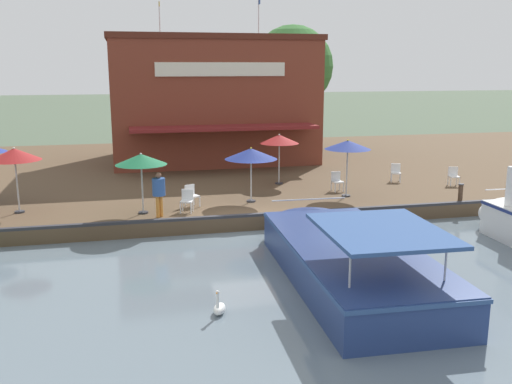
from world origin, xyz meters
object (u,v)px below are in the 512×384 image
(patio_umbrella_by_entrance, at_px, (14,154))
(patio_umbrella_back_row, at_px, (279,139))
(swan, at_px, (219,308))
(patio_umbrella_near_quay_edge, at_px, (251,154))
(person_near_entrance, at_px, (159,189))
(mooring_post, at_px, (461,193))
(cafe_chair_facing_river, at_px, (337,180))
(cafe_chair_far_corner_seat, at_px, (396,172))
(patio_umbrella_far_corner, at_px, (348,145))
(cafe_chair_beside_entrance, at_px, (187,200))
(motorboat_second_along, at_px, (341,252))
(patio_umbrella_mid_patio_left, at_px, (141,159))
(tree_downstream_bank, at_px, (291,69))
(cafe_chair_back_row_seat, at_px, (191,194))
(waterfront_restaurant, at_px, (211,99))
(cafe_chair_under_first_umbrella, at_px, (454,175))

(patio_umbrella_by_entrance, distance_m, patio_umbrella_back_row, 11.27)
(swan, bearing_deg, patio_umbrella_near_quay_edge, 162.80)
(person_near_entrance, bearing_deg, mooring_post, 87.94)
(patio_umbrella_by_entrance, relative_size, person_near_entrance, 1.50)
(cafe_chair_facing_river, bearing_deg, person_near_entrance, -70.93)
(person_near_entrance, bearing_deg, patio_umbrella_back_row, 129.48)
(patio_umbrella_by_entrance, xyz_separation_m, patio_umbrella_near_quay_edge, (0.24, 8.84, -0.24))
(patio_umbrella_near_quay_edge, distance_m, cafe_chair_far_corner_seat, 8.11)
(patio_umbrella_back_row, bearing_deg, patio_umbrella_far_corner, 33.42)
(mooring_post, height_order, swan, mooring_post)
(cafe_chair_facing_river, height_order, cafe_chair_beside_entrance, same)
(patio_umbrella_back_row, bearing_deg, patio_umbrella_by_entrance, -74.83)
(motorboat_second_along, relative_size, mooring_post, 12.47)
(patio_umbrella_mid_patio_left, height_order, patio_umbrella_back_row, patio_umbrella_back_row)
(patio_umbrella_far_corner, xyz_separation_m, person_near_entrance, (1.64, -7.88, -1.14))
(patio_umbrella_far_corner, bearing_deg, patio_umbrella_mid_patio_left, -83.51)
(person_near_entrance, height_order, tree_downstream_bank, tree_downstream_bank)
(patio_umbrella_mid_patio_left, xyz_separation_m, motorboat_second_along, (6.20, 5.42, -1.94))
(cafe_chair_beside_entrance, bearing_deg, patio_umbrella_by_entrance, -102.11)
(patio_umbrella_by_entrance, bearing_deg, cafe_chair_back_row_seat, 85.63)
(cafe_chair_far_corner_seat, height_order, swan, cafe_chair_far_corner_seat)
(waterfront_restaurant, height_order, patio_umbrella_back_row, waterfront_restaurant)
(patio_umbrella_far_corner, distance_m, patio_umbrella_back_row, 3.77)
(patio_umbrella_mid_patio_left, distance_m, patio_umbrella_back_row, 7.57)
(patio_umbrella_mid_patio_left, distance_m, cafe_chair_back_row_seat, 2.53)
(patio_umbrella_far_corner, height_order, cafe_chair_back_row_seat, patio_umbrella_far_corner)
(cafe_chair_facing_river, bearing_deg, patio_umbrella_far_corner, 0.51)
(cafe_chair_under_first_umbrella, relative_size, cafe_chair_facing_river, 1.00)
(patio_umbrella_near_quay_edge, height_order, cafe_chair_far_corner_seat, patio_umbrella_near_quay_edge)
(motorboat_second_along, bearing_deg, patio_umbrella_far_corner, 157.13)
(cafe_chair_back_row_seat, relative_size, cafe_chair_facing_river, 1.00)
(patio_umbrella_by_entrance, xyz_separation_m, person_near_entrance, (1.83, 5.08, -1.17))
(cafe_chair_facing_river, bearing_deg, waterfront_restaurant, -158.24)
(cafe_chair_back_row_seat, bearing_deg, patio_umbrella_near_quay_edge, 95.73)
(waterfront_restaurant, relative_size, cafe_chair_facing_river, 13.46)
(patio_umbrella_by_entrance, xyz_separation_m, mooring_post, (2.26, 17.02, -1.81))
(tree_downstream_bank, bearing_deg, cafe_chair_back_row_seat, -30.49)
(patio_umbrella_back_row, distance_m, person_near_entrance, 7.59)
(cafe_chair_facing_river, xyz_separation_m, tree_downstream_bank, (-12.11, 1.40, 4.73))
(patio_umbrella_by_entrance, relative_size, mooring_post, 3.23)
(patio_umbrella_mid_patio_left, distance_m, cafe_chair_under_first_umbrella, 14.30)
(waterfront_restaurant, bearing_deg, patio_umbrella_by_entrance, -39.56)
(patio_umbrella_near_quay_edge, distance_m, mooring_post, 8.56)
(cafe_chair_under_first_umbrella, relative_size, person_near_entrance, 0.51)
(cafe_chair_back_row_seat, bearing_deg, cafe_chair_under_first_umbrella, 96.04)
(cafe_chair_under_first_umbrella, bearing_deg, patio_umbrella_far_corner, -79.99)
(patio_umbrella_mid_patio_left, distance_m, patio_umbrella_by_entrance, 4.66)
(mooring_post, bearing_deg, waterfront_restaurant, -148.46)
(waterfront_restaurant, distance_m, motorboat_second_along, 18.56)
(patio_umbrella_near_quay_edge, bearing_deg, person_near_entrance, -67.15)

